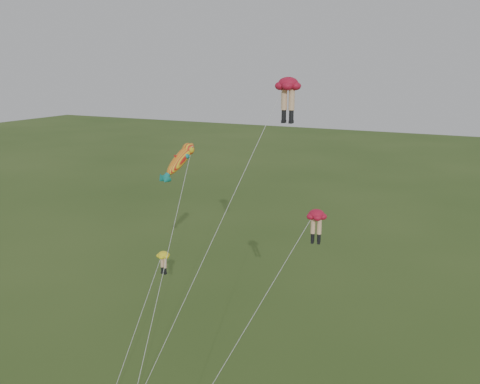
% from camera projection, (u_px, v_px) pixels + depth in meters
% --- Properties ---
extents(legs_kite_red_high, '(7.42, 10.11, 20.58)m').
position_uv_depth(legs_kite_red_high, '(286.00, 91.00, 32.55)').
color(legs_kite_red_high, '#B5122E').
rests_on(legs_kite_red_high, ground).
extents(legs_kite_red_mid, '(5.73, 10.17, 12.39)m').
position_uv_depth(legs_kite_red_mid, '(314.00, 221.00, 33.79)').
color(legs_kite_red_mid, '#B5122E').
rests_on(legs_kite_red_mid, ground).
extents(legs_kite_yellow, '(1.67, 9.32, 8.55)m').
position_uv_depth(legs_kite_yellow, '(161.00, 263.00, 37.25)').
color(legs_kite_yellow, yellow).
rests_on(legs_kite_yellow, ground).
extents(fish_kite, '(2.27, 10.26, 16.32)m').
position_uv_depth(fish_kite, '(180.00, 161.00, 36.31)').
color(fish_kite, yellow).
rests_on(fish_kite, ground).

